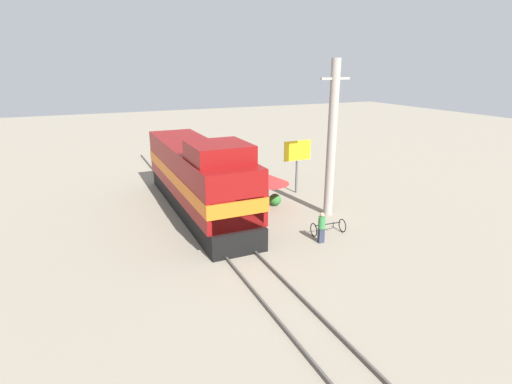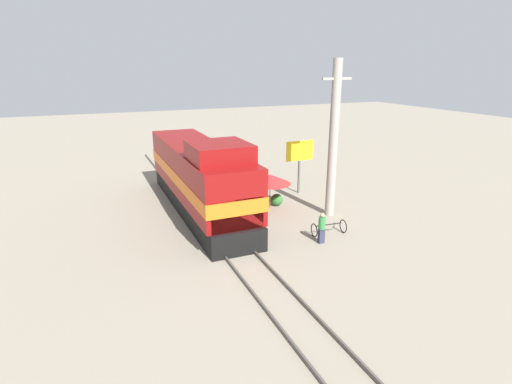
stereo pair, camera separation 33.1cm
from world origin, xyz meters
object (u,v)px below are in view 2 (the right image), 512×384
at_px(billboard_sign, 300,154).
at_px(person_bystander, 322,227).
at_px(utility_pole, 333,140).
at_px(bicycle, 329,228).
at_px(locomotive, 200,178).
at_px(vendor_umbrella, 270,179).

height_order(billboard_sign, person_bystander, billboard_sign).
bearing_deg(utility_pole, bicycle, -123.71).
bearing_deg(bicycle, utility_pole, -29.16).
relative_size(locomotive, utility_pole, 1.56).
bearing_deg(bicycle, billboard_sign, -11.98).
relative_size(locomotive, vendor_umbrella, 5.39).
bearing_deg(locomotive, utility_pole, -26.88).
bearing_deg(vendor_umbrella, utility_pole, -43.60).
distance_m(locomotive, person_bystander, 7.98).
bearing_deg(utility_pole, locomotive, 153.12).
bearing_deg(billboard_sign, locomotive, -172.32).
bearing_deg(billboard_sign, person_bystander, -111.26).
bearing_deg(person_bystander, bicycle, 38.45).
relative_size(vendor_umbrella, bicycle, 1.42).
relative_size(vendor_umbrella, billboard_sign, 0.70).
distance_m(utility_pole, billboard_sign, 4.75).
bearing_deg(vendor_umbrella, billboard_sign, 31.33).
distance_m(person_bystander, bicycle, 1.27).
xyz_separation_m(person_bystander, bicycle, (0.92, 0.73, -0.48)).
relative_size(utility_pole, vendor_umbrella, 3.45).
height_order(vendor_umbrella, bicycle, vendor_umbrella).
height_order(utility_pole, vendor_umbrella, utility_pole).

